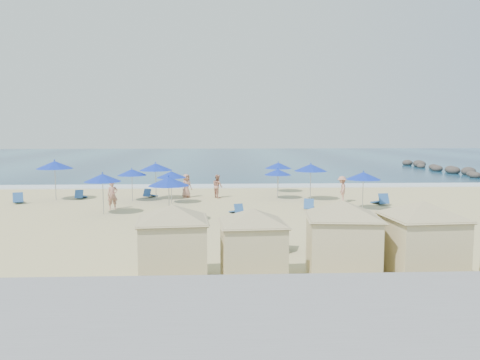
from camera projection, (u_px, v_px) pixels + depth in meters
name	position (u px, v px, depth m)	size (l,w,h in m)	color
ground	(244.00, 223.00, 23.59)	(160.00, 160.00, 0.00)	#D0C084
ocean	(227.00, 158.00, 78.22)	(160.00, 80.00, 0.06)	navy
surf_line	(234.00, 186.00, 38.98)	(160.00, 2.50, 0.08)	white
seawall	(277.00, 317.00, 10.11)	(160.00, 6.10, 1.22)	gray
rock_jetty	(459.00, 171.00, 49.34)	(2.56, 26.66, 0.96)	#302A28
trash_bin	(276.00, 240.00, 18.10)	(0.88, 0.88, 0.88)	black
cabana_0	(173.00, 234.00, 14.15)	(4.27, 4.27, 2.69)	beige
cabana_1	(253.00, 236.00, 14.21)	(4.06, 4.06, 2.55)	beige
cabana_2	(342.00, 231.00, 14.31)	(4.43, 4.43, 2.80)	beige
cabana_3	(422.00, 231.00, 14.23)	(4.45, 4.45, 2.80)	beige
umbrella_0	(55.00, 165.00, 31.11)	(2.41, 2.41, 2.74)	#A5A8AD
umbrella_1	(132.00, 172.00, 30.73)	(1.95, 1.95, 2.21)	#A5A8AD
umbrella_2	(103.00, 178.00, 25.91)	(2.07, 2.07, 2.36)	#A5A8AD
umbrella_3	(156.00, 167.00, 31.42)	(2.25, 2.25, 2.56)	#A5A8AD
umbrella_4	(171.00, 175.00, 29.71)	(1.89, 1.89, 2.15)	#A5A8AD
umbrella_5	(169.00, 181.00, 23.70)	(2.12, 2.12, 2.41)	#A5A8AD
umbrella_6	(278.00, 172.00, 31.70)	(1.87, 1.87, 2.13)	#A5A8AD
umbrella_7	(278.00, 166.00, 35.13)	(2.05, 2.05, 2.34)	#A5A8AD
umbrella_8	(311.00, 168.00, 31.06)	(2.23, 2.23, 2.53)	#A5A8AD
umbrella_9	(363.00, 176.00, 27.32)	(2.04, 2.04, 2.33)	#A5A8AD
beach_chair_0	(18.00, 199.00, 29.95)	(1.11, 1.49, 0.75)	#2A579B
beach_chair_1	(80.00, 196.00, 31.89)	(0.54, 1.22, 0.67)	#2A579B
beach_chair_2	(150.00, 194.00, 32.59)	(0.95, 1.28, 0.64)	#2A579B
beach_chair_3	(237.00, 210.00, 26.16)	(0.84, 1.23, 0.62)	#2A579B
beach_chair_4	(309.00, 206.00, 27.51)	(0.86, 1.39, 0.71)	#2A579B
beach_chair_5	(381.00, 201.00, 29.37)	(0.80, 1.47, 0.77)	#2A579B
beachgoer_0	(113.00, 195.00, 27.69)	(0.61, 0.40, 1.67)	tan
beachgoer_1	(218.00, 186.00, 32.44)	(0.79, 0.61, 1.62)	tan
beachgoer_2	(342.00, 189.00, 30.39)	(1.10, 0.64, 1.71)	tan
beachgoer_3	(186.00, 186.00, 32.55)	(0.80, 0.52, 1.65)	tan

